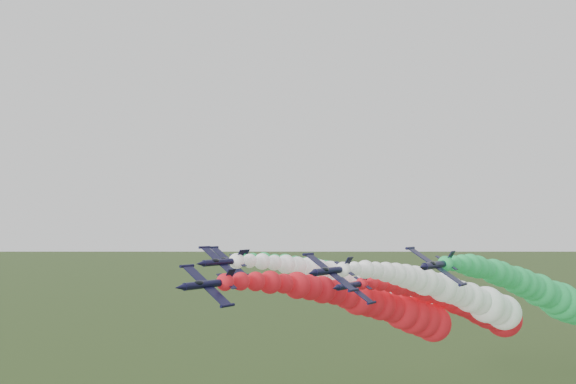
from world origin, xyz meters
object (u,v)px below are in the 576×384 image
object	(u,v)px
jet_inner_left	(375,288)
jet_outer_left	(371,287)
jet_inner_right	(468,298)
jet_trail	(473,307)
jet_outer_right	(544,294)
jet_lead	(388,309)

from	to	relation	value
jet_inner_left	jet_outer_left	size ratio (longest dim) A/B	0.99
jet_inner_right	jet_inner_left	bearing A→B (deg)	-167.59
jet_inner_right	jet_trail	size ratio (longest dim) A/B	0.99
jet_outer_right	jet_inner_left	bearing A→B (deg)	-160.14
jet_outer_left	jet_outer_right	distance (m)	40.24
jet_lead	jet_inner_left	bearing A→B (deg)	128.47
jet_outer_left	jet_trail	world-z (taller)	jet_outer_left
jet_outer_left	jet_outer_right	xyz separation A→B (m)	(40.22, -0.40, 1.14)
jet_inner_left	jet_trail	world-z (taller)	jet_inner_left
jet_lead	jet_outer_left	bearing A→B (deg)	124.95
jet_lead	jet_outer_right	xyz separation A→B (m)	(23.83, 23.06, 2.39)
jet_lead	jet_inner_left	size ratio (longest dim) A/B	1.01
jet_lead	jet_outer_right	world-z (taller)	jet_outer_right
jet_outer_right	jet_trail	world-z (taller)	jet_outer_right
jet_trail	jet_outer_right	bearing A→B (deg)	-18.25
jet_outer_right	jet_outer_left	bearing A→B (deg)	179.43
jet_inner_left	jet_inner_right	xyz separation A→B (m)	(19.49, 4.29, -1.07)
jet_inner_right	jet_outer_right	world-z (taller)	jet_outer_right
jet_lead	jet_trail	bearing A→B (deg)	75.69
jet_lead	jet_trail	world-z (taller)	jet_lead
jet_lead	jet_outer_right	bearing A→B (deg)	44.06
jet_inner_right	jet_outer_left	distance (m)	28.11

